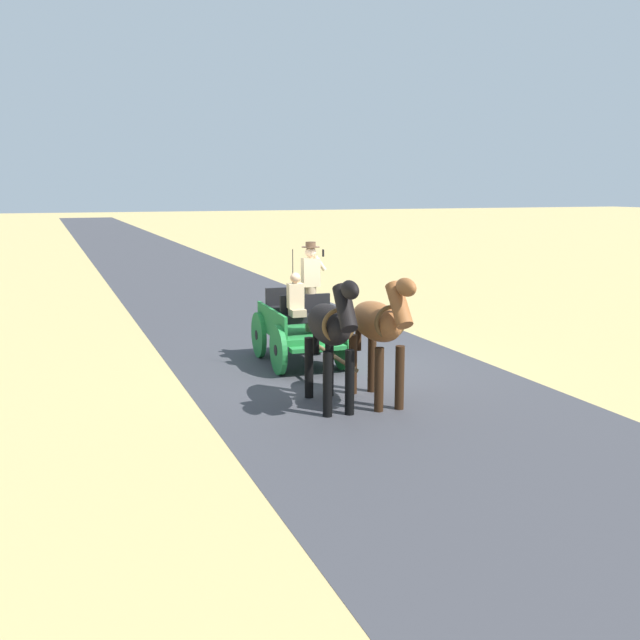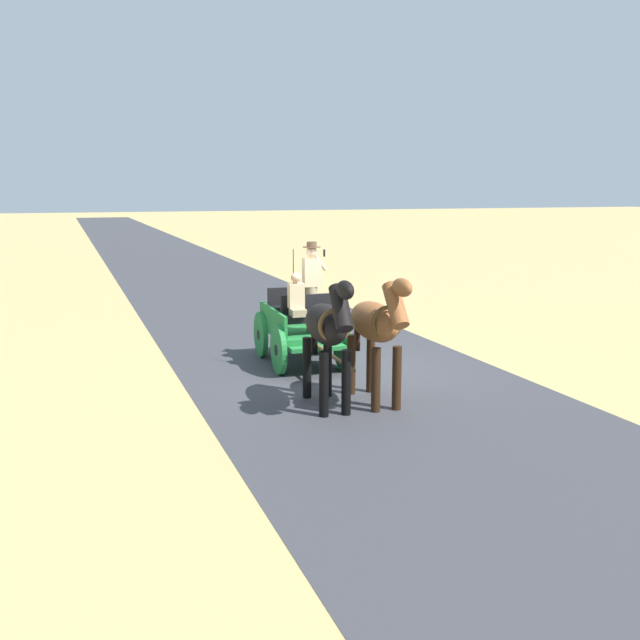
% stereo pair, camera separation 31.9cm
% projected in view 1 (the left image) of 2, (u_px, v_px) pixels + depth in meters
% --- Properties ---
extents(ground_plane, '(200.00, 200.00, 0.00)m').
position_uv_depth(ground_plane, '(335.00, 368.00, 14.41)').
color(ground_plane, tan).
extents(road_surface, '(6.14, 160.00, 0.01)m').
position_uv_depth(road_surface, '(335.00, 368.00, 14.41)').
color(road_surface, '#38383D').
rests_on(road_surface, ground).
extents(horse_drawn_carriage, '(1.50, 4.51, 2.50)m').
position_uv_depth(horse_drawn_carriage, '(300.00, 325.00, 14.62)').
color(horse_drawn_carriage, '#1E7233').
rests_on(horse_drawn_carriage, ground).
extents(horse_near_side, '(0.59, 2.13, 2.21)m').
position_uv_depth(horse_near_side, '(379.00, 325.00, 11.84)').
color(horse_near_side, brown).
rests_on(horse_near_side, ground).
extents(horse_off_side, '(0.69, 2.14, 2.21)m').
position_uv_depth(horse_off_side, '(331.00, 328.00, 11.58)').
color(horse_off_side, black).
rests_on(horse_off_side, ground).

